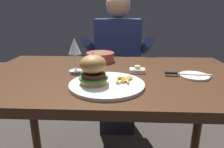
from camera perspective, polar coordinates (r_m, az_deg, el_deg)
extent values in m
cube|color=#472B19|center=(1.01, 0.05, -0.99)|extent=(1.32, 0.77, 0.04)
cylinder|color=#472B19|center=(1.59, -21.80, -9.49)|extent=(0.06, 0.06, 0.70)
cylinder|color=#472B19|center=(1.56, 23.68, -10.34)|extent=(0.06, 0.06, 0.70)
cylinder|color=white|center=(0.83, -1.47, -3.03)|extent=(0.31, 0.31, 0.01)
cylinder|color=tan|center=(0.83, -5.27, -1.92)|extent=(0.11, 0.11, 0.02)
cylinder|color=#2D7028|center=(0.82, -5.30, -1.00)|extent=(0.12, 0.12, 0.01)
cylinder|color=#4C2D1E|center=(0.82, -5.32, -0.28)|extent=(0.10, 0.10, 0.02)
ellipsoid|color=#A97A41|center=(0.81, -5.41, 2.82)|extent=(0.11, 0.11, 0.08)
cylinder|color=#CCB78C|center=(0.80, -5.47, 4.54)|extent=(0.00, 0.00, 0.05)
cylinder|color=gold|center=(0.88, 3.04, -1.04)|extent=(0.06, 0.03, 0.01)
cylinder|color=#EABC5B|center=(0.83, 3.03, -2.21)|extent=(0.05, 0.04, 0.01)
cylinder|color=#E0B251|center=(0.85, 4.66, -1.54)|extent=(0.04, 0.06, 0.01)
cylinder|color=gold|center=(0.84, 4.35, -1.92)|extent=(0.02, 0.06, 0.01)
cylinder|color=#EABC5B|center=(0.85, 4.12, -1.28)|extent=(0.05, 0.06, 0.01)
cylinder|color=#EABC5B|center=(0.85, 1.48, -1.59)|extent=(0.01, 0.07, 0.01)
cylinder|color=#E0B251|center=(0.87, 3.45, -1.09)|extent=(0.06, 0.02, 0.01)
cylinder|color=silver|center=(1.06, -10.26, 0.95)|extent=(0.07, 0.07, 0.00)
cylinder|color=silver|center=(1.05, -10.39, 3.33)|extent=(0.01, 0.01, 0.09)
cone|color=silver|center=(1.03, -10.65, 7.90)|extent=(0.07, 0.07, 0.08)
cylinder|color=white|center=(1.03, 22.43, -0.52)|extent=(0.14, 0.14, 0.01)
cube|color=silver|center=(1.02, 22.48, -0.12)|extent=(0.16, 0.03, 0.00)
cube|color=black|center=(1.00, 16.55, 0.30)|extent=(0.06, 0.02, 0.01)
cube|color=white|center=(1.02, 7.21, 0.97)|extent=(0.08, 0.06, 0.02)
cube|color=#F4E58C|center=(1.02, 7.25, 1.94)|extent=(0.03, 0.02, 0.02)
cylinder|color=#B24C42|center=(1.24, -3.37, 4.91)|extent=(0.17, 0.17, 0.06)
ellipsoid|color=#4C662D|center=(1.24, -3.39, 5.88)|extent=(0.09, 0.09, 0.02)
cube|color=#282833|center=(1.81, 1.52, -8.95)|extent=(0.30, 0.22, 0.46)
cube|color=navy|center=(1.65, 1.65, 6.44)|extent=(0.36, 0.20, 0.52)
sphere|color=tan|center=(1.62, 1.77, 19.04)|extent=(0.19, 0.19, 0.19)
cylinder|color=navy|center=(1.58, -6.47, 8.04)|extent=(0.07, 0.34, 0.18)
cylinder|color=navy|center=(1.57, 9.74, 7.85)|extent=(0.07, 0.34, 0.18)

